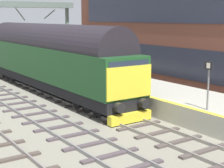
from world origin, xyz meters
TOP-DOWN VIEW (x-y plane):
  - ground_plane at (0.00, 0.00)m, footprint 140.00×140.00m
  - track_main at (0.00, 0.00)m, footprint 2.50×60.00m
  - track_adjacent_west at (-3.22, 0.00)m, footprint 2.50×60.00m
  - station_platform at (3.60, 0.00)m, footprint 4.00×44.00m
  - diesel_locomotive at (0.00, 7.26)m, footprint 2.74×18.74m
  - platform_number_sign at (2.10, -4.92)m, footprint 0.10×0.44m
  - waiting_passenger at (3.77, 4.29)m, footprint 0.46×0.47m

SIDE VIEW (x-z plane):
  - ground_plane at x=0.00m, z-range 0.00..0.00m
  - track_main at x=0.00m, z-range -0.02..0.13m
  - track_adjacent_west at x=-3.22m, z-range -0.02..0.13m
  - station_platform at x=3.60m, z-range 0.00..1.01m
  - waiting_passenger at x=3.77m, z-range 1.17..2.81m
  - platform_number_sign at x=2.10m, z-range 1.35..3.53m
  - diesel_locomotive at x=0.00m, z-range 0.14..4.82m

